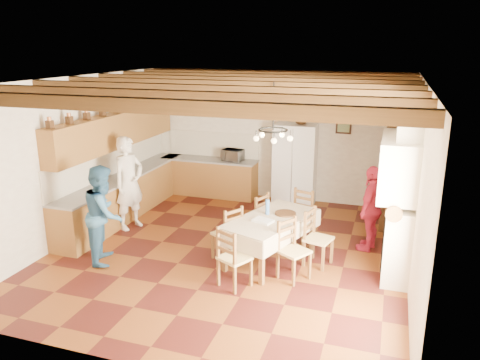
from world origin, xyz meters
name	(u,v)px	position (x,y,z in m)	size (l,w,h in m)	color
floor	(229,252)	(0.00, 0.00, -0.01)	(6.00, 6.50, 0.02)	#451611
ceiling	(228,79)	(0.00, 0.00, 3.01)	(6.00, 6.50, 0.02)	silver
wall_back	(275,136)	(0.00, 3.26, 1.50)	(6.00, 0.02, 3.00)	beige
wall_front	(126,246)	(0.00, -3.26, 1.50)	(6.00, 0.02, 3.00)	beige
wall_left	(79,157)	(-3.01, 0.00, 1.50)	(0.02, 6.50, 3.00)	beige
wall_right	(418,186)	(3.01, 0.00, 1.50)	(0.02, 6.50, 3.00)	beige
ceiling_beams	(228,86)	(0.00, 0.00, 2.91)	(6.00, 6.30, 0.16)	#35220F
lower_cabinets_left	(127,196)	(-2.70, 1.05, 0.43)	(0.60, 4.30, 0.86)	brown
lower_cabinets_back	(210,178)	(-1.55, 2.95, 0.43)	(2.30, 0.60, 0.86)	brown
countertop_left	(125,176)	(-2.70, 1.05, 0.88)	(0.62, 4.30, 0.04)	slate
countertop_back	(209,160)	(-1.55, 2.95, 0.88)	(2.34, 0.62, 0.04)	slate
backsplash_left	(112,160)	(-2.98, 1.05, 1.20)	(0.03, 4.30, 0.60)	beige
backsplash_back	(213,144)	(-1.55, 3.23, 1.20)	(2.30, 0.03, 0.60)	beige
upper_cabinets	(117,130)	(-2.83, 1.05, 1.85)	(0.35, 4.20, 0.70)	brown
fireplace	(397,187)	(2.72, 0.20, 1.40)	(0.56, 1.60, 2.80)	beige
wall_picture	(344,124)	(1.55, 3.23, 1.85)	(0.34, 0.03, 0.42)	black
refrigerator	(295,164)	(0.55, 2.97, 0.93)	(0.93, 0.76, 1.86)	white
hutch	(397,175)	(2.75, 2.29, 1.04)	(0.48, 1.14, 2.07)	#38210D
dining_table	(271,222)	(0.78, -0.12, 0.69)	(1.43, 1.96, 0.77)	beige
chandelier	(273,130)	(0.78, -0.12, 2.25)	(0.47, 0.47, 0.03)	black
chair_left_near	(227,232)	(0.06, -0.28, 0.48)	(0.42, 0.40, 0.96)	brown
chair_left_far	(254,218)	(0.30, 0.53, 0.48)	(0.42, 0.40, 0.96)	brown
chair_right_near	(294,250)	(1.29, -0.64, 0.48)	(0.42, 0.40, 0.96)	brown
chair_right_far	(319,238)	(1.57, -0.04, 0.48)	(0.42, 0.40, 0.96)	brown
chair_end_near	(235,257)	(0.49, -1.14, 0.48)	(0.42, 0.40, 0.96)	brown
chair_end_far	(299,216)	(1.06, 0.88, 0.48)	(0.42, 0.40, 0.96)	brown
person_man	(129,183)	(-2.25, 0.47, 0.93)	(0.68, 0.44, 1.86)	white
person_woman_blue	(104,214)	(-1.87, -0.97, 0.83)	(0.81, 0.63, 1.66)	teal
person_woman_red	(371,208)	(2.34, 0.88, 0.77)	(0.90, 0.38, 1.54)	#C0233F
microwave	(233,155)	(-0.95, 2.95, 1.03)	(0.48, 0.33, 0.27)	silver
fridge_vase	(301,116)	(0.64, 2.97, 2.02)	(0.32, 0.32, 0.33)	#38210D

